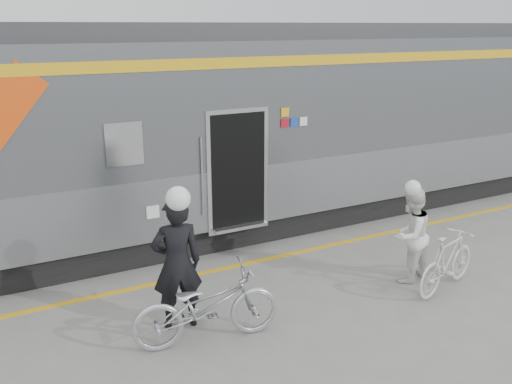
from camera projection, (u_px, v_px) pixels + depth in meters
ground at (297, 324)px, 7.67m from camera, size 90.00×90.00×0.00m
train at (93, 140)px, 9.82m from camera, size 24.00×3.17×4.10m
safety_strip at (232, 267)px, 9.49m from camera, size 24.00×0.12×0.01m
man at (177, 264)px, 7.37m from camera, size 0.75×0.54×1.89m
bicycle_left at (207, 306)px, 7.12m from camera, size 2.06×0.96×1.04m
woman at (410, 235)px, 8.79m from camera, size 0.90×0.79×1.58m
bicycle_right at (447, 262)px, 8.55m from camera, size 1.66×0.87×0.96m
helmet_man at (173, 186)px, 7.04m from camera, size 0.33×0.33×0.33m
helmet_woman at (415, 181)px, 8.52m from camera, size 0.25×0.25×0.25m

